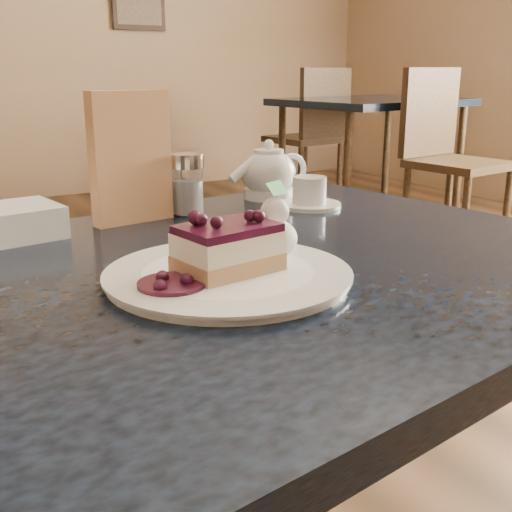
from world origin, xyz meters
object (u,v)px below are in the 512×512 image
bg_table_far_right (367,212)px  tea_set (276,178)px  main_table (206,327)px  dessert_plate (228,276)px  cheesecake_slice (228,248)px

bg_table_far_right → tea_set: bearing=-141.0°
tea_set → bg_table_far_right: size_ratio=0.12×
tea_set → bg_table_far_right: 3.17m
main_table → bg_table_far_right: (2.48, 2.58, -0.61)m
dessert_plate → bg_table_far_right: bearing=46.8°
cheesecake_slice → tea_set: tea_set is taller
dessert_plate → tea_set: bearing=51.1°
cheesecake_slice → bg_table_far_right: size_ratio=0.07×
cheesecake_slice → tea_set: size_ratio=0.58×
dessert_plate → tea_set: tea_set is taller
dessert_plate → tea_set: size_ratio=1.32×
main_table → dessert_plate: bearing=-90.0°
cheesecake_slice → tea_set: bearing=42.3°
main_table → bg_table_far_right: bg_table_far_right is taller
main_table → bg_table_far_right: 3.63m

